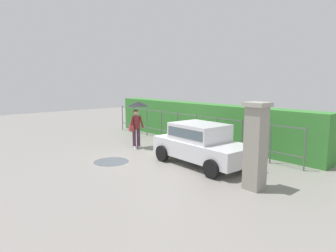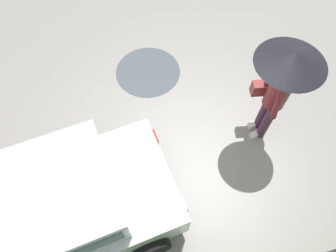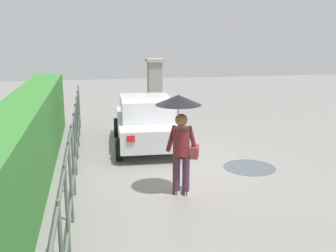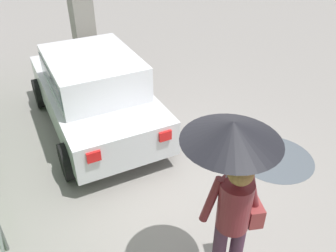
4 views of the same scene
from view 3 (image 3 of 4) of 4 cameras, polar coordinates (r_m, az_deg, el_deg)
The scene contains 7 objects.
ground_plane at distance 10.08m, azimuth 1.27°, elevation -5.73°, with size 40.00×40.00×0.00m, color gray.
car at distance 11.59m, azimuth -3.21°, elevation 0.91°, with size 3.81×2.01×1.48m.
pedestrian at distance 7.94m, azimuth 1.79°, elevation 0.51°, with size 0.94×0.94×2.09m.
gate_pillar at distance 14.18m, azimuth -1.93°, elevation 4.99°, with size 0.60×0.60×2.42m.
fence_section at distance 8.84m, azimuth -13.47°, elevation -3.22°, with size 11.16×0.05×1.50m.
hedge_row at distance 8.91m, azimuth -19.94°, elevation -2.71°, with size 12.11×0.90×1.90m, color #387F33.
puddle_near at distance 10.13m, azimuth 11.71°, elevation -5.90°, with size 1.30×1.30×0.00m, color #4C545B.
Camera 3 is at (-9.30, 2.09, 3.28)m, focal length 42.03 mm.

